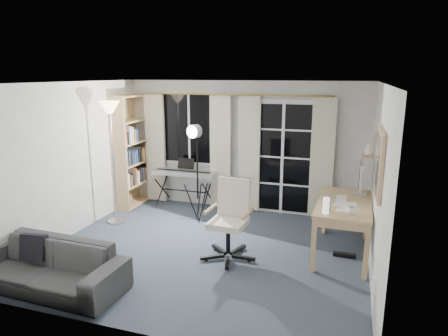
# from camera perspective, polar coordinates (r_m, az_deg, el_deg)

# --- Properties ---
(floor) EXTENTS (4.50, 4.00, 0.02)m
(floor) POSITION_cam_1_polar(r_m,az_deg,el_deg) (5.96, -2.57, -11.77)
(floor) COLOR #343E4C
(floor) RESTS_ON ground
(window) EXTENTS (1.20, 0.08, 1.40)m
(window) POSITION_cam_1_polar(r_m,az_deg,el_deg) (7.69, -4.90, 5.68)
(window) COLOR white
(window) RESTS_ON floor
(french_door) EXTENTS (1.32, 0.09, 2.11)m
(french_door) POSITION_cam_1_polar(r_m,az_deg,el_deg) (7.27, 8.37, 1.35)
(french_door) COLOR white
(french_door) RESTS_ON floor
(curtains) EXTENTS (3.60, 0.07, 2.13)m
(curtains) POSITION_cam_1_polar(r_m,az_deg,el_deg) (7.37, 1.45, 2.19)
(curtains) COLOR gold
(curtains) RESTS_ON floor
(bookshelf) EXTENTS (0.35, 1.00, 2.14)m
(bookshelf) POSITION_cam_1_polar(r_m,az_deg,el_deg) (7.88, -13.27, 2.01)
(bookshelf) COLOR tan
(bookshelf) RESTS_ON floor
(torchiere_lamp) EXTENTS (0.43, 0.43, 2.08)m
(torchiere_lamp) POSITION_cam_1_polar(r_m,az_deg,el_deg) (6.86, -15.88, 5.77)
(torchiere_lamp) COLOR #B2B2B7
(torchiere_lamp) RESTS_ON floor
(keyboard_piano) EXTENTS (1.22, 0.59, 0.89)m
(keyboard_piano) POSITION_cam_1_polar(r_m,az_deg,el_deg) (7.60, -5.70, -0.79)
(keyboard_piano) COLOR black
(keyboard_piano) RESTS_ON floor
(studio_light) EXTENTS (0.39, 0.39, 1.73)m
(studio_light) POSITION_cam_1_polar(r_m,az_deg,el_deg) (6.74, -4.16, 3.62)
(studio_light) COLOR black
(studio_light) RESTS_ON floor
(office_chair) EXTENTS (0.74, 0.77, 1.11)m
(office_chair) POSITION_cam_1_polar(r_m,az_deg,el_deg) (5.58, 1.06, -6.20)
(office_chair) COLOR black
(office_chair) RESTS_ON floor
(desk) EXTENTS (0.76, 1.47, 0.78)m
(desk) POSITION_cam_1_polar(r_m,az_deg,el_deg) (5.86, 16.79, -5.55)
(desk) COLOR tan
(desk) RESTS_ON floor
(monitor) EXTENTS (0.19, 0.56, 0.49)m
(monitor) POSITION_cam_1_polar(r_m,az_deg,el_deg) (6.18, 18.96, -0.94)
(monitor) COLOR silver
(monitor) RESTS_ON desk
(desk_clutter) EXTENTS (0.47, 0.88, 0.98)m
(desk_clutter) POSITION_cam_1_polar(r_m,az_deg,el_deg) (5.66, 15.97, -6.92)
(desk_clutter) COLOR white
(desk_clutter) RESTS_ON desk
(mug) EXTENTS (0.13, 0.10, 0.13)m
(mug) POSITION_cam_1_polar(r_m,az_deg,el_deg) (5.33, 17.83, -5.68)
(mug) COLOR silver
(mug) RESTS_ON desk
(wall_mirror) EXTENTS (0.04, 0.94, 0.74)m
(wall_mirror) POSITION_cam_1_polar(r_m,az_deg,el_deg) (4.81, 21.27, 0.79)
(wall_mirror) COLOR tan
(wall_mirror) RESTS_ON floor
(framed_print) EXTENTS (0.03, 0.42, 0.32)m
(framed_print) POSITION_cam_1_polar(r_m,az_deg,el_deg) (5.68, 20.93, 3.15)
(framed_print) COLOR tan
(framed_print) RESTS_ON floor
(wall_shelf) EXTENTS (0.16, 0.30, 0.18)m
(wall_shelf) POSITION_cam_1_polar(r_m,az_deg,el_deg) (6.21, 19.95, 2.22)
(wall_shelf) COLOR tan
(wall_shelf) RESTS_ON floor
(sofa) EXTENTS (1.92, 0.62, 0.74)m
(sofa) POSITION_cam_1_polar(r_m,az_deg,el_deg) (5.31, -24.06, -11.75)
(sofa) COLOR #2C2C2E
(sofa) RESTS_ON floor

